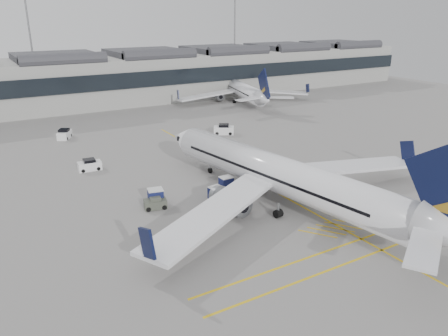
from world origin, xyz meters
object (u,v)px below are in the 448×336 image
airliner_main (284,176)px  baggage_cart_a (226,183)px  ramp_agent_a (246,185)px  ramp_agent_b (240,183)px  belt_loader (262,181)px  pushback_tug (155,203)px

airliner_main → baggage_cart_a: 8.32m
ramp_agent_a → ramp_agent_b: 0.86m
belt_loader → ramp_agent_a: size_ratio=2.82×
ramp_agent_b → pushback_tug: ramp_agent_b is taller
baggage_cart_a → ramp_agent_b: baggage_cart_a is taller
airliner_main → baggage_cart_a: airliner_main is taller
belt_loader → ramp_agent_a: (-2.86, -0.59, 0.27)m
airliner_main → pushback_tug: bearing=144.8°
ramp_agent_b → baggage_cart_a: bearing=-44.8°
ramp_agent_a → pushback_tug: (-11.76, 0.79, -0.15)m
airliner_main → belt_loader: size_ratio=10.21×
belt_loader → pushback_tug: belt_loader is taller
belt_loader → ramp_agent_b: (-3.21, 0.20, 0.34)m
belt_loader → pushback_tug: (-14.63, 0.20, 0.11)m
baggage_cart_a → ramp_agent_a: size_ratio=1.12×
belt_loader → airliner_main: bearing=-81.7°
baggage_cart_a → belt_loader: bearing=-10.8°
airliner_main → pushback_tug: airliner_main is taller
airliner_main → pushback_tug: 14.89m
airliner_main → ramp_agent_a: size_ratio=28.82×
airliner_main → ramp_agent_a: bearing=94.2°
airliner_main → belt_loader: 7.17m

